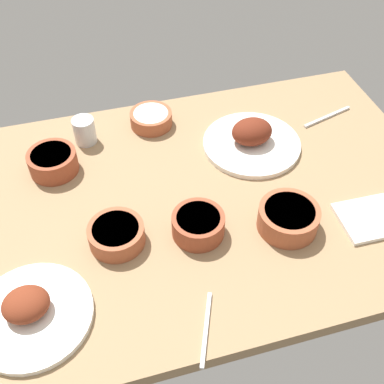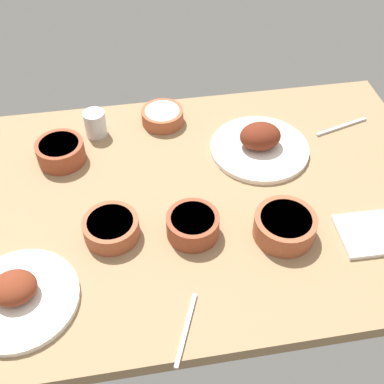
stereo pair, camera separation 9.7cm
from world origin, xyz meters
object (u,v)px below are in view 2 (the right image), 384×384
bowl_onions (193,225)px  fork_loose (342,127)px  plate_center_main (18,296)px  folded_napkin (375,233)px  bowl_soup (285,226)px  water_tumbler (95,124)px  bowl_potatoes (111,227)px  bowl_cream (162,116)px  plate_near_viewer (260,144)px  spoon_loose (186,329)px  bowl_pasta (61,151)px

bowl_onions → fork_loose: bearing=-147.4°
plate_center_main → folded_napkin: 87.17cm
bowl_soup → bowl_onions: 22.83cm
bowl_onions → water_tumbler: size_ratio=1.64×
bowl_potatoes → water_tumbler: 40.69cm
bowl_potatoes → water_tumbler: (2.65, -40.58, 1.18)cm
bowl_cream → bowl_potatoes: size_ratio=0.94×
water_tumbler → folded_napkin: (-68.12, 51.47, -3.45)cm
plate_center_main → bowl_soup: plate_center_main is taller
plate_near_viewer → bowl_cream: bearing=-33.9°
plate_near_viewer → bowl_onions: plate_near_viewer is taller
bowl_onions → water_tumbler: bearing=-62.3°
bowl_soup → water_tumbler: bearing=-46.4°
spoon_loose → fork_loose: bearing=158.0°
bowl_soup → bowl_potatoes: (42.58, -6.91, -0.53)cm
plate_center_main → bowl_onions: (-41.71, -12.70, 1.35)cm
spoon_loose → folded_napkin: bearing=131.9°
bowl_pasta → bowl_cream: 33.59cm
plate_center_main → fork_loose: size_ratio=1.41×
bowl_pasta → spoon_loose: 65.25cm
plate_center_main → bowl_potatoes: 26.55cm
bowl_cream → folded_napkin: 71.80cm
fork_loose → bowl_onions: bearing=16.5°
bowl_pasta → fork_loose: bearing=-179.5°
bowl_soup → bowl_pasta: (55.50, -37.24, -0.02)cm
bowl_potatoes → water_tumbler: bearing=-86.3°
plate_near_viewer → plate_center_main: plate_near_viewer is taller
folded_napkin → spoon_loose: folded_napkin is taller
bowl_soup → fork_loose: bowl_soup is taller
fork_loose → plate_center_main: bearing=10.1°
bowl_soup → bowl_onions: bearing=-10.5°
bowl_soup → water_tumbler: (45.23, -47.50, 0.65)cm
bowl_onions → bowl_cream: size_ratio=1.01×
bowl_cream → water_tumbler: size_ratio=1.62×
plate_center_main → bowl_potatoes: plate_center_main is taller
bowl_cream → bowl_potatoes: (18.14, 43.07, 0.37)cm
plate_near_viewer → bowl_cream: plate_near_viewer is taller
bowl_potatoes → plate_near_viewer: bearing=-150.8°
fork_loose → spoon_loose: size_ratio=1.07×
folded_napkin → spoon_loose: size_ratio=1.05×
bowl_pasta → bowl_cream: bearing=-157.7°
bowl_soup → bowl_potatoes: bowl_soup is taller
plate_near_viewer → bowl_pasta: (57.81, -5.23, 0.90)cm
plate_center_main → water_tumbler: (-18.92, -56.03, 2.15)cm
bowl_potatoes → fork_loose: bowl_potatoes is taller
bowl_onions → spoon_loose: bearing=77.4°
plate_center_main → bowl_pasta: (-8.65, -45.78, 1.48)cm
bowl_pasta → folded_napkin: size_ratio=0.74×
bowl_onions → water_tumbler: water_tumbler is taller
bowl_pasta → folded_napkin: 88.61cm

